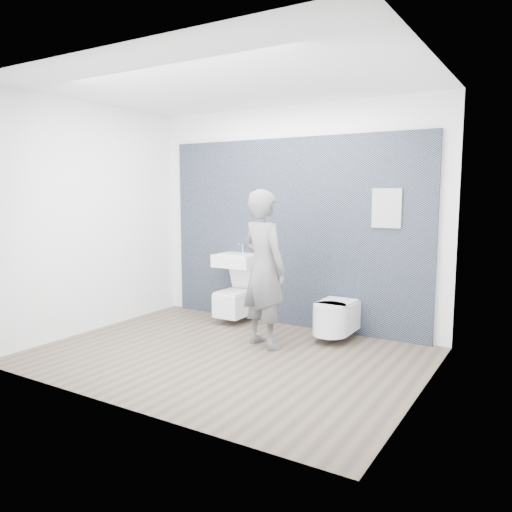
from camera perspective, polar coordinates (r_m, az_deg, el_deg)
The scene contains 8 objects.
ground at distance 5.41m, azimuth -3.36°, elevation -11.27°, with size 4.00×4.00×0.00m, color brown.
room_shell at distance 5.13m, azimuth -3.51°, elevation 7.48°, with size 4.00×4.00×4.00m.
tile_wall at distance 6.62m, azimuth 3.95°, elevation -7.78°, with size 3.60×0.06×2.40m, color black.
washbasin at distance 6.59m, azimuth -2.20°, elevation -0.47°, with size 0.55×0.42×0.42m.
toilet_square at distance 6.65m, azimuth -2.42°, elevation -5.24°, with size 0.37×0.53×0.70m.
toilet_rounded at distance 5.92m, azimuth 8.95°, elevation -6.95°, with size 0.40×0.67×0.36m.
info_placard at distance 6.13m, azimuth 14.23°, elevation -9.23°, with size 0.34×0.03×0.45m, color white.
visitor at distance 5.52m, azimuth 0.91°, elevation -1.51°, with size 0.64×0.42×1.75m, color #5E5E62.
Camera 1 is at (2.92, -4.21, 1.73)m, focal length 35.00 mm.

